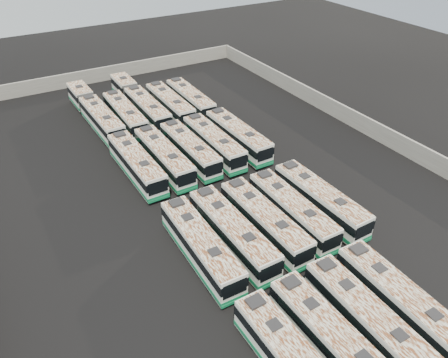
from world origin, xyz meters
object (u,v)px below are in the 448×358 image
at_px(bus_midback_center, 190,149).
at_px(bus_midfront_right, 292,211).
at_px(bus_midback_left, 164,157).
at_px(bus_back_left, 125,115).
at_px(bus_midback_far_left, 137,164).
at_px(bus_front_right, 401,303).
at_px(bus_back_far_left, 95,111).
at_px(bus_back_center, 139,101).
at_px(bus_back_far_right, 190,100).
at_px(bus_midback_right, 214,143).
at_px(bus_front_left, 333,342).
at_px(bus_back_right, 170,105).
at_px(bus_midfront_center, 264,221).
at_px(bus_midfront_left, 233,233).
at_px(bus_midfront_far_right, 320,200).
at_px(bus_midback_far_right, 238,136).
at_px(bus_midfront_far_left, 201,246).
at_px(bus_front_center, 368,321).

bearing_deg(bus_midback_center, bus_midfront_right, -79.04).
distance_m(bus_midback_left, bus_back_left, 12.07).
relative_size(bus_midback_far_left, bus_back_left, 1.01).
xyz_separation_m(bus_front_right, bus_midback_center, (-3.12, 26.71, -0.02)).
relative_size(bus_back_far_left, bus_back_left, 1.55).
bearing_deg(bus_back_left, bus_back_center, 45.77).
bearing_deg(bus_front_right, bus_back_far_right, 86.73).
bearing_deg(bus_midback_right, bus_midfront_right, -89.91).
relative_size(bus_front_left, bus_back_far_right, 0.99).
bearing_deg(bus_back_right, bus_midfront_center, -96.36).
relative_size(bus_midfront_left, bus_back_left, 1.01).
bearing_deg(bus_front_right, bus_front_left, -179.18).
distance_m(bus_front_left, bus_midback_center, 26.85).
bearing_deg(bus_midfront_left, bus_midfront_far_right, -1.62).
bearing_deg(bus_back_left, bus_back_right, 0.64).
relative_size(bus_midfront_right, bus_midback_right, 0.98).
distance_m(bus_midback_right, bus_back_far_right, 12.50).
height_order(bus_midback_center, bus_back_right, bus_back_right).
bearing_deg(bus_midback_far_right, bus_back_far_left, 128.64).
distance_m(bus_front_left, bus_back_left, 38.63).
bearing_deg(bus_midback_right, bus_front_right, -89.67).
relative_size(bus_midfront_center, bus_back_left, 0.99).
bearing_deg(bus_back_left, bus_front_right, -79.92).
relative_size(bus_midfront_left, bus_back_center, 0.65).
bearing_deg(bus_back_right, bus_back_far_right, 2.30).
relative_size(bus_midback_left, bus_midback_right, 1.01).
height_order(bus_midfront_far_left, bus_midfront_right, bus_midfront_far_left).
relative_size(bus_midfront_right, bus_back_center, 0.63).
height_order(bus_front_right, bus_midfront_far_right, bus_midfront_far_right).
bearing_deg(bus_midfront_left, bus_midfront_right, -1.23).
distance_m(bus_midfront_left, bus_midback_center, 14.77).
xyz_separation_m(bus_front_right, bus_midback_far_right, (3.08, 26.59, 0.02)).
xyz_separation_m(bus_front_center, bus_midback_far_right, (6.21, 26.54, 0.04)).
bearing_deg(bus_midback_center, bus_midfront_far_right, -67.68).
height_order(bus_front_left, bus_midfront_far_right, bus_midfront_far_right).
bearing_deg(bus_back_right, bus_front_center, -94.26).
bearing_deg(bus_back_right, bus_midfront_left, -103.09).
bearing_deg(bus_front_left, bus_midfront_far_right, 51.14).
bearing_deg(bus_midfront_far_right, bus_back_center, 100.89).
bearing_deg(bus_midback_right, bus_back_far_right, 75.55).
bearing_deg(bus_midfront_left, bus_midback_center, 76.75).
xyz_separation_m(bus_midfront_left, bus_back_center, (3.12, 29.47, -0.02)).
xyz_separation_m(bus_front_center, bus_midfront_center, (-0.02, 12.15, 0.02)).
height_order(bus_midfront_center, bus_midback_far_left, bus_midback_far_left).
relative_size(bus_midfront_center, bus_midback_center, 1.02).
distance_m(bus_midfront_right, bus_midback_left, 15.62).
bearing_deg(bus_midfront_far_left, bus_midback_right, 58.31).
distance_m(bus_front_right, bus_midfront_far_right, 12.53).
bearing_deg(bus_back_center, bus_midback_right, -78.25).
height_order(bus_midfront_far_left, bus_midback_far_left, bus_midback_far_left).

